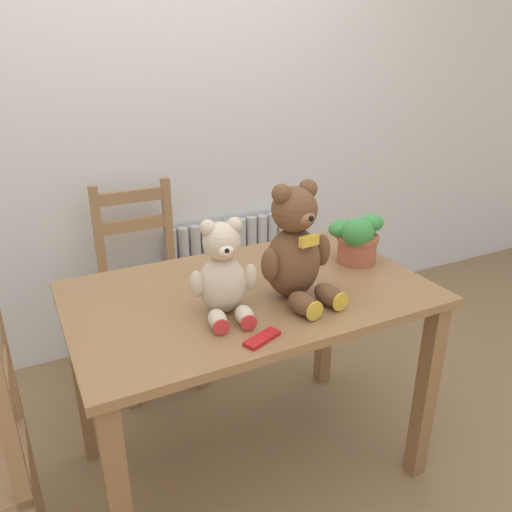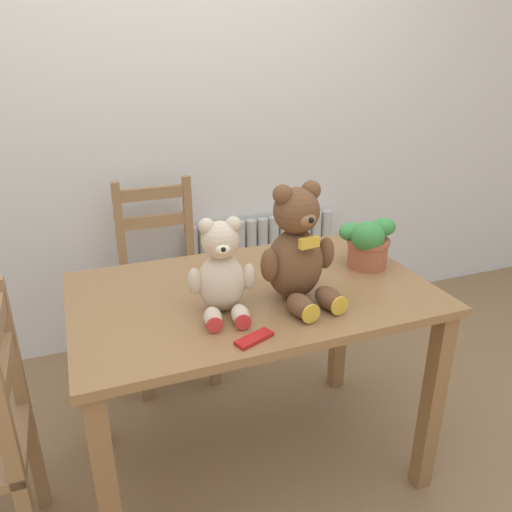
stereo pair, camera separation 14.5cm
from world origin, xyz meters
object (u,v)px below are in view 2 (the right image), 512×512
(teddy_bear_left, at_px, (222,273))
(potted_plant, at_px, (367,242))
(chocolate_bar, at_px, (254,339))
(wooden_chair_behind, at_px, (164,281))
(teddy_bear_right, at_px, (297,251))

(teddy_bear_left, bearing_deg, potted_plant, -157.90)
(potted_plant, relative_size, chocolate_bar, 1.68)
(wooden_chair_behind, height_order, teddy_bear_right, teddy_bear_right)
(teddy_bear_left, xyz_separation_m, teddy_bear_right, (0.25, -0.00, 0.04))
(teddy_bear_left, xyz_separation_m, chocolate_bar, (0.03, -0.20, -0.13))
(wooden_chair_behind, relative_size, potted_plant, 4.77)
(teddy_bear_left, distance_m, teddy_bear_right, 0.26)
(wooden_chair_behind, xyz_separation_m, potted_plant, (0.63, -0.77, 0.40))
(teddy_bear_right, xyz_separation_m, chocolate_bar, (-0.22, -0.19, -0.16))
(teddy_bear_left, height_order, potted_plant, teddy_bear_left)
(teddy_bear_left, height_order, teddy_bear_right, teddy_bear_right)
(wooden_chair_behind, bearing_deg, teddy_bear_right, 106.90)
(wooden_chair_behind, bearing_deg, teddy_bear_left, 91.53)
(teddy_bear_left, bearing_deg, teddy_bear_right, -171.23)
(teddy_bear_right, relative_size, potted_plant, 1.95)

